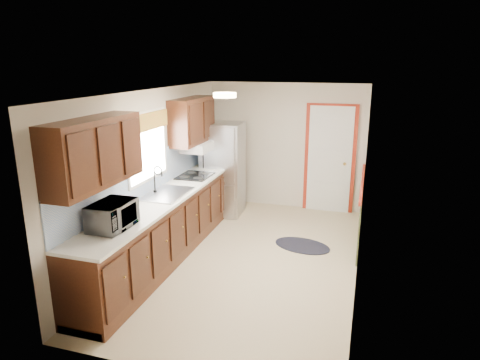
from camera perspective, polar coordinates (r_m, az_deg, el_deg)
The scene contains 8 objects.
room_shell at distance 5.91m, azimuth 1.45°, elevation 0.05°, with size 3.20×5.20×2.52m.
kitchen_run at distance 6.21m, azimuth -10.38°, elevation -3.22°, with size 0.63×4.00×2.20m.
back_wall_trim at distance 7.95m, azimuth 12.68°, elevation 1.42°, with size 1.12×2.30×2.08m.
ceiling_fixture at distance 5.61m, azimuth -2.04°, elevation 11.24°, with size 0.30×0.30×0.06m, color #FFD88C.
microwave at distance 5.06m, azimuth -16.69°, elevation -4.18°, with size 0.56×0.31×0.38m, color white.
refrigerator at distance 7.91m, azimuth -2.29°, elevation 1.48°, with size 0.75×0.74×1.71m.
rug at distance 6.81m, azimuth 8.30°, elevation -8.65°, with size 0.88×0.57×0.01m, color black.
cooktop at distance 7.12m, azimuth -6.03°, elevation 0.57°, with size 0.50×0.60×0.02m, color black.
Camera 1 is at (1.52, -5.49, 2.79)m, focal length 32.00 mm.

